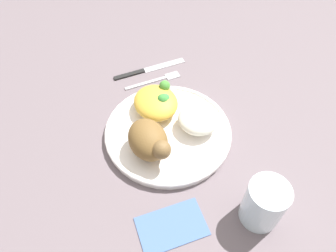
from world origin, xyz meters
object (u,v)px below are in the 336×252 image
roasted_chicken (149,140)px  rice_pile (198,119)px  knife (144,70)px  mac_cheese_with_broccoli (157,101)px  plate (168,132)px  water_glass (264,204)px  napkin (172,226)px  fork (156,80)px

roasted_chicken → rice_pile: roasted_chicken is taller
knife → mac_cheese_with_broccoli: bearing=-9.6°
plate → water_glass: 0.24m
rice_pile → plate: bearing=-104.7°
roasted_chicken → rice_pile: bearing=98.7°
rice_pile → mac_cheese_with_broccoli: bearing=-144.1°
plate → rice_pile: size_ratio=3.14×
rice_pile → napkin: bearing=-39.4°
rice_pile → knife: size_ratio=0.44×
rice_pile → napkin: 0.22m
rice_pile → knife: (-0.23, -0.03, -0.04)m
fork → water_glass: (0.40, 0.03, 0.04)m
mac_cheese_with_broccoli → roasted_chicken: bearing=-31.0°
plate → water_glass: bearing=17.1°
fork → plate: bearing=-14.5°
plate → rice_pile: (0.02, 0.06, 0.03)m
plate → water_glass: water_glass is taller
knife → fork: bearing=17.4°
water_glass → napkin: size_ratio=0.79×
fork → knife: 0.05m
plate → knife: size_ratio=1.40×
rice_pile → fork: (-0.18, -0.02, -0.04)m
roasted_chicken → fork: 0.23m
plate → napkin: (0.19, -0.08, -0.01)m
mac_cheese_with_broccoli → water_glass: (0.29, 0.07, 0.01)m
rice_pile → mac_cheese_with_broccoli: mac_cheese_with_broccoli is taller
water_glass → knife: bearing=-174.6°
plate → roasted_chicken: bearing=-58.3°
fork → knife: (-0.05, -0.01, 0.00)m
roasted_chicken → water_glass: bearing=32.7°
mac_cheese_with_broccoli → water_glass: bearing=12.8°
roasted_chicken → napkin: roasted_chicken is taller
rice_pile → water_glass: 0.21m
roasted_chicken → napkin: 0.16m
fork → knife: size_ratio=0.75×
mac_cheese_with_broccoli → napkin: size_ratio=0.90×
mac_cheese_with_broccoli → fork: bearing=159.1°
roasted_chicken → mac_cheese_with_broccoli: (-0.10, 0.06, -0.01)m
plate → napkin: bearing=-22.7°
plate → roasted_chicken: (0.03, -0.06, 0.04)m
fork → roasted_chicken: bearing=-26.1°
roasted_chicken → napkin: size_ratio=0.91×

